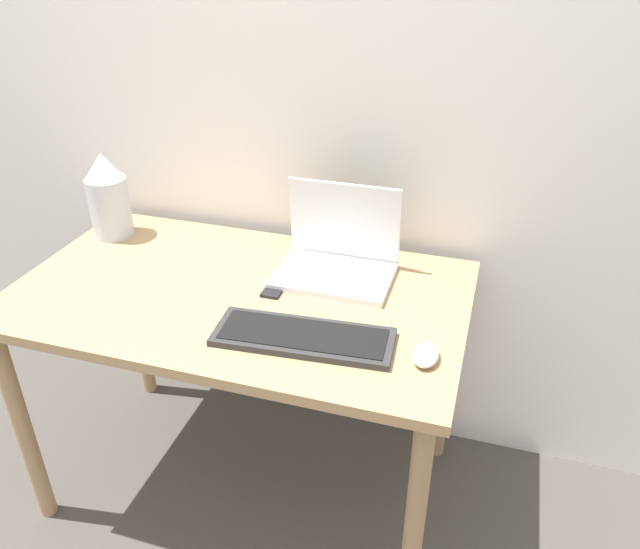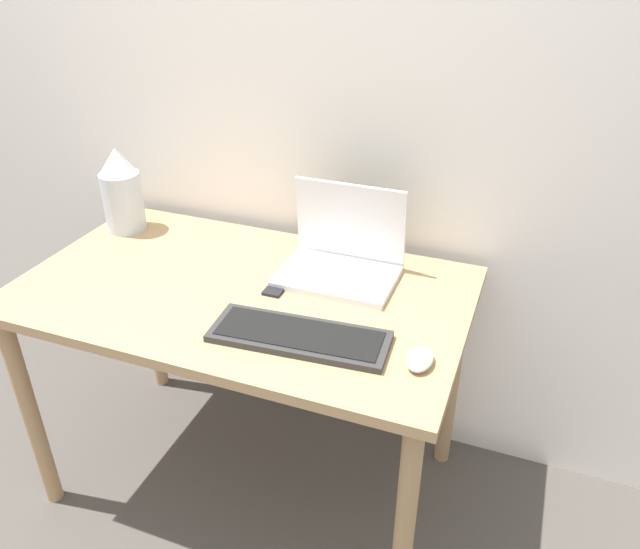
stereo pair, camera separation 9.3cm
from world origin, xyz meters
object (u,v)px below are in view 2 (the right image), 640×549
Objects in this scene: keyboard at (299,336)px; mp3_player at (274,291)px; mouse at (420,359)px; vase at (121,191)px; laptop at (342,256)px.

mp3_player is at bearing 130.23° from keyboard.
keyboard is at bearing -178.05° from mouse.
vase reaches higher than mouse.
laptop is 0.35m from keyboard.
vase is (-1.08, 0.36, 0.12)m from mouse.
mouse is at bearing -47.49° from laptop.
mp3_player is (-0.14, -0.17, -0.05)m from laptop.
mouse is at bearing -20.60° from mp3_player.
laptop is 1.18× the size of vase.
laptop reaches higher than keyboard.
laptop is 6.14× the size of mp3_player.
mouse is at bearing -18.73° from vase.
keyboard is (0.01, -0.35, -0.05)m from laptop.
keyboard is 0.87m from vase.
vase is at bearing 178.00° from laptop.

